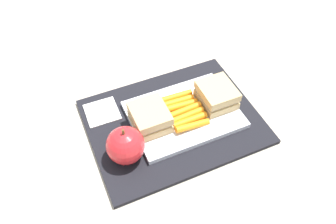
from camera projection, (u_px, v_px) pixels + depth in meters
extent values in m
plane|color=#B7AD99|center=(173.00, 123.00, 0.74)|extent=(2.40, 2.40, 0.00)
cube|color=black|center=(173.00, 121.00, 0.74)|extent=(0.36, 0.28, 0.01)
cube|color=white|center=(184.00, 114.00, 0.74)|extent=(0.23, 0.17, 0.01)
cube|color=tan|center=(216.00, 99.00, 0.74)|extent=(0.07, 0.08, 0.02)
cube|color=beige|center=(217.00, 95.00, 0.74)|extent=(0.07, 0.07, 0.01)
cube|color=tan|center=(217.00, 91.00, 0.73)|extent=(0.07, 0.08, 0.02)
cube|color=tan|center=(150.00, 121.00, 0.70)|extent=(0.07, 0.08, 0.02)
cube|color=beige|center=(150.00, 117.00, 0.69)|extent=(0.07, 0.07, 0.01)
cube|color=tan|center=(150.00, 113.00, 0.68)|extent=(0.07, 0.08, 0.02)
cylinder|color=orange|center=(176.00, 96.00, 0.75)|extent=(0.08, 0.01, 0.02)
cylinder|color=orange|center=(178.00, 101.00, 0.74)|extent=(0.08, 0.01, 0.02)
cylinder|color=orange|center=(181.00, 106.00, 0.74)|extent=(0.08, 0.01, 0.02)
cylinder|color=orange|center=(185.00, 111.00, 0.73)|extent=(0.08, 0.01, 0.02)
cylinder|color=orange|center=(187.00, 116.00, 0.72)|extent=(0.08, 0.01, 0.02)
cylinder|color=orange|center=(190.00, 120.00, 0.71)|extent=(0.08, 0.01, 0.02)
cylinder|color=orange|center=(192.00, 126.00, 0.70)|extent=(0.08, 0.01, 0.02)
sphere|color=red|center=(125.00, 145.00, 0.65)|extent=(0.07, 0.07, 0.07)
cylinder|color=brown|center=(123.00, 132.00, 0.61)|extent=(0.01, 0.01, 0.01)
cube|color=white|center=(102.00, 112.00, 0.75)|extent=(0.07, 0.07, 0.00)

